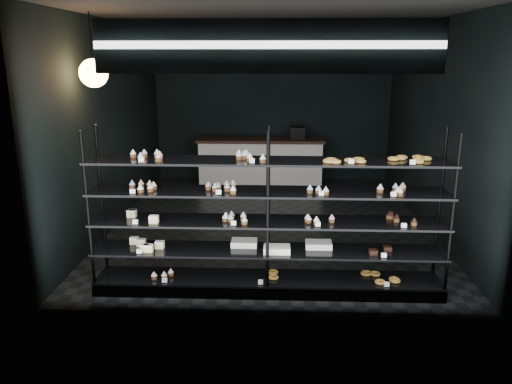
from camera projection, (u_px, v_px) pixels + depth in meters
The scene contains 5 objects.
room at pixel (271, 126), 7.79m from camera, with size 5.01×6.01×3.20m.
display_shelf at pixel (266, 240), 5.70m from camera, with size 4.00×0.50×1.91m.
signage at pixel (268, 46), 4.67m from camera, with size 3.30×0.05×0.50m.
pendant_lamp at pixel (94, 73), 6.22m from camera, with size 0.35×0.35×0.91m.
service_counter at pixel (261, 161), 10.50m from camera, with size 2.64×0.65×1.23m.
Camera 1 is at (0.09, -7.79, 2.68)m, focal length 35.00 mm.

